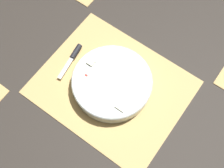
{
  "coord_description": "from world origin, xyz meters",
  "views": [
    {
      "loc": [
        -0.23,
        0.32,
        0.94
      ],
      "look_at": [
        0.0,
        0.0,
        0.03
      ],
      "focal_mm": 50.0,
      "sensor_mm": 36.0,
      "label": 1
    }
  ],
  "objects": [
    {
      "name": "ground_plane",
      "position": [
        0.0,
        0.0,
        0.0
      ],
      "size": [
        6.0,
        6.0,
        0.0
      ],
      "primitive_type": "plane",
      "color": "#2D2823"
    },
    {
      "name": "bamboo_mat_center",
      "position": [
        0.0,
        0.0,
        0.0
      ],
      "size": [
        0.47,
        0.39,
        0.01
      ],
      "color": "tan",
      "rests_on": "ground_plane"
    },
    {
      "name": "fruit_salad_bowl",
      "position": [
        0.0,
        0.0,
        0.04
      ],
      "size": [
        0.26,
        0.26,
        0.06
      ],
      "color": "silver",
      "rests_on": "bamboo_mat_center"
    },
    {
      "name": "paring_knife",
      "position": [
        0.17,
        -0.02,
        0.01
      ],
      "size": [
        0.04,
        0.14,
        0.02
      ],
      "color": "silver",
      "rests_on": "bamboo_mat_center"
    }
  ]
}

